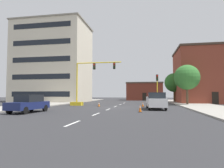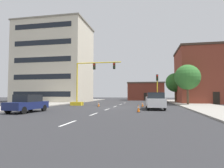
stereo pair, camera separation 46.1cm
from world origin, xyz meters
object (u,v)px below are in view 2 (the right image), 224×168
at_px(tree_right_far, 175,83).
at_px(traffic_cone_roadside_a, 138,108).
at_px(traffic_light_pole_right, 157,83).
at_px(traffic_cone_roadside_b, 143,105).
at_px(tree_right_mid, 187,77).
at_px(traffic_cone_roadside_c, 99,104).
at_px(traffic_signal_gantry, 83,92).
at_px(pickup_truck_white, 155,101).
at_px(sedan_navy_near_left, 28,103).

xyz_separation_m(tree_right_far, traffic_cone_roadside_a, (-6.70, -24.27, -3.96)).
bearing_deg(traffic_light_pole_right, traffic_cone_roadside_b, -135.89).
bearing_deg(tree_right_mid, tree_right_far, 93.36).
bearing_deg(traffic_cone_roadside_c, traffic_signal_gantry, 145.22).
bearing_deg(tree_right_mid, traffic_light_pole_right, -146.21).
relative_size(pickup_truck_white, sedan_navy_near_left, 1.19).
height_order(traffic_signal_gantry, traffic_cone_roadside_a, traffic_signal_gantry).
distance_m(traffic_light_pole_right, traffic_cone_roadside_b, 4.43).
bearing_deg(traffic_light_pole_right, traffic_cone_roadside_c, -159.10).
bearing_deg(traffic_cone_roadside_a, traffic_light_pole_right, 77.83).
distance_m(traffic_signal_gantry, sedan_navy_near_left, 12.08).
height_order(tree_right_far, pickup_truck_white, tree_right_far).
relative_size(sedan_navy_near_left, traffic_cone_roadside_b, 7.36).
xyz_separation_m(traffic_signal_gantry, traffic_light_pole_right, (11.59, 0.96, 1.35)).
relative_size(traffic_light_pole_right, tree_right_mid, 0.72).
bearing_deg(tree_right_mid, traffic_cone_roadside_a, -117.53).
xyz_separation_m(pickup_truck_white, traffic_cone_roadside_c, (-7.81, 3.27, -0.66)).
height_order(traffic_cone_roadside_b, traffic_cone_roadside_c, traffic_cone_roadside_c).
bearing_deg(pickup_truck_white, traffic_cone_roadside_c, 157.30).
height_order(traffic_light_pole_right, traffic_cone_roadside_c, traffic_light_pole_right).
xyz_separation_m(tree_right_mid, traffic_cone_roadside_a, (-7.30, -14.00, -4.21)).
bearing_deg(tree_right_far, traffic_cone_roadside_a, -105.43).
height_order(traffic_light_pole_right, tree_right_far, tree_right_far).
distance_m(traffic_cone_roadside_a, traffic_cone_roadside_b, 8.54).
xyz_separation_m(tree_right_far, sedan_navy_near_left, (-17.40, -26.50, -3.45)).
xyz_separation_m(traffic_light_pole_right, tree_right_mid, (5.00, 3.35, 1.05)).
relative_size(traffic_signal_gantry, traffic_cone_roadside_c, 12.64).
xyz_separation_m(traffic_light_pole_right, pickup_truck_white, (-0.56, -6.46, -2.55)).
height_order(pickup_truck_white, sedan_navy_near_left, pickup_truck_white).
bearing_deg(pickup_truck_white, traffic_signal_gantry, 153.49).
distance_m(pickup_truck_white, sedan_navy_near_left, 14.00).
distance_m(traffic_signal_gantry, tree_right_mid, 17.31).
height_order(traffic_signal_gantry, tree_right_mid, traffic_signal_gantry).
relative_size(traffic_cone_roadside_b, traffic_cone_roadside_c, 0.99).
distance_m(sedan_navy_near_left, traffic_cone_roadside_a, 10.95).
height_order(traffic_signal_gantry, tree_right_far, traffic_signal_gantry).
distance_m(sedan_navy_near_left, traffic_cone_roadside_b, 15.29).
bearing_deg(traffic_cone_roadside_a, tree_right_mid, 62.47).
bearing_deg(pickup_truck_white, traffic_cone_roadside_b, 110.38).
bearing_deg(traffic_cone_roadside_b, traffic_signal_gantry, 173.03).
xyz_separation_m(traffic_light_pole_right, tree_right_far, (4.40, 13.61, 0.80)).
height_order(tree_right_mid, pickup_truck_white, tree_right_mid).
distance_m(traffic_light_pole_right, traffic_cone_roadside_a, 11.35).
distance_m(traffic_signal_gantry, traffic_light_pole_right, 11.71).
bearing_deg(traffic_cone_roadside_b, tree_right_mid, 37.25).
height_order(traffic_light_pole_right, traffic_cone_roadside_b, traffic_light_pole_right).
relative_size(traffic_signal_gantry, pickup_truck_white, 1.46).
relative_size(traffic_light_pole_right, traffic_cone_roadside_c, 7.57).
bearing_deg(tree_right_far, traffic_signal_gantry, -137.65).
bearing_deg(traffic_signal_gantry, tree_right_mid, 14.57).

